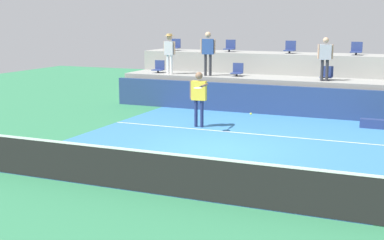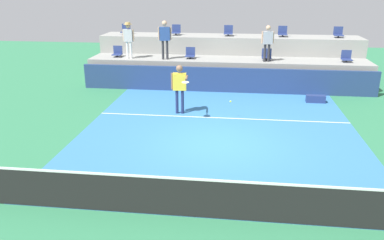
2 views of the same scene
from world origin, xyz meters
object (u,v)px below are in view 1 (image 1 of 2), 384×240
(stadium_chair_lower_right, at_px, (327,74))
(stadium_chair_upper_far_left, at_px, (175,46))
(stadium_chair_lower_far_left, at_px, (159,68))
(stadium_chair_lower_left, at_px, (237,71))
(tennis_player, at_px, (199,93))
(stadium_chair_upper_right, at_px, (356,50))
(spectator_in_grey, at_px, (208,49))
(spectator_with_hat, at_px, (169,50))
(spectator_in_white, at_px, (325,55))
(tennis_ball, at_px, (251,114))
(stadium_chair_upper_left, at_px, (230,47))
(stadium_chair_upper_center, at_px, (290,48))
(equipment_bag, at_px, (372,124))

(stadium_chair_lower_right, xyz_separation_m, stadium_chair_upper_far_left, (-7.14, 1.80, 0.85))
(stadium_chair_lower_far_left, relative_size, stadium_chair_lower_left, 1.00)
(tennis_player, bearing_deg, stadium_chair_upper_right, 56.35)
(stadium_chair_upper_far_left, bearing_deg, tennis_player, -59.09)
(stadium_chair_upper_right, relative_size, spectator_in_grey, 0.30)
(spectator_with_hat, xyz_separation_m, spectator_in_white, (6.36, 0.00, -0.05))
(spectator_in_white, height_order, tennis_ball, spectator_in_white)
(stadium_chair_lower_left, relative_size, tennis_ball, 7.65)
(spectator_in_grey, bearing_deg, stadium_chair_upper_far_left, 138.47)
(stadium_chair_upper_far_left, xyz_separation_m, tennis_player, (3.77, -6.31, -1.18))
(stadium_chair_upper_far_left, distance_m, spectator_in_grey, 3.29)
(stadium_chair_upper_left, bearing_deg, tennis_ball, -65.51)
(stadium_chair_upper_right, bearing_deg, stadium_chair_upper_left, 180.00)
(stadium_chair_lower_left, xyz_separation_m, stadium_chair_upper_left, (-0.96, 1.80, 0.85))
(stadium_chair_lower_far_left, xyz_separation_m, stadium_chair_upper_center, (5.24, 1.80, 0.85))
(stadium_chair_upper_left, height_order, equipment_bag, stadium_chair_upper_left)
(spectator_with_hat, height_order, spectator_in_white, spectator_with_hat)
(stadium_chair_lower_left, height_order, spectator_in_grey, spectator_in_grey)
(stadium_chair_lower_far_left, bearing_deg, tennis_player, -50.46)
(stadium_chair_lower_far_left, relative_size, stadium_chair_lower_right, 1.00)
(stadium_chair_upper_right, height_order, spectator_in_grey, spectator_in_grey)
(stadium_chair_lower_far_left, height_order, tennis_player, tennis_player)
(stadium_chair_upper_far_left, bearing_deg, stadium_chair_upper_left, 0.00)
(equipment_bag, bearing_deg, stadium_chair_lower_right, 128.61)
(stadium_chair_upper_right, height_order, spectator_with_hat, spectator_with_hat)
(stadium_chair_lower_far_left, distance_m, spectator_in_grey, 2.59)
(stadium_chair_lower_right, xyz_separation_m, stadium_chair_upper_left, (-4.51, 1.80, 0.85))
(stadium_chair_upper_center, bearing_deg, stadium_chair_lower_left, -133.44)
(stadium_chair_lower_left, height_order, stadium_chair_lower_right, same)
(stadium_chair_upper_far_left, distance_m, stadium_chair_upper_right, 7.97)
(stadium_chair_lower_far_left, xyz_separation_m, spectator_with_hat, (0.70, -0.38, 0.80))
(spectator_in_white, distance_m, tennis_ball, 4.93)
(stadium_chair_upper_center, height_order, tennis_player, stadium_chair_upper_center)
(stadium_chair_lower_right, relative_size, stadium_chair_upper_right, 1.00)
(spectator_with_hat, bearing_deg, stadium_chair_lower_right, 3.44)
(stadium_chair_lower_right, bearing_deg, stadium_chair_upper_right, 65.27)
(stadium_chair_upper_left, distance_m, spectator_with_hat, 2.88)
(stadium_chair_lower_left, bearing_deg, stadium_chair_lower_right, 0.00)
(spectator_in_white, bearing_deg, stadium_chair_upper_far_left, 162.94)
(stadium_chair_upper_far_left, height_order, stadium_chair_upper_center, same)
(stadium_chair_upper_left, relative_size, tennis_player, 0.28)
(stadium_chair_lower_far_left, distance_m, stadium_chair_upper_far_left, 1.99)
(tennis_ball, bearing_deg, stadium_chair_upper_right, 70.66)
(stadium_chair_upper_right, xyz_separation_m, tennis_ball, (-2.32, -6.62, -1.68))
(tennis_player, distance_m, tennis_ball, 1.97)
(stadium_chair_lower_right, bearing_deg, spectator_in_white, -94.23)
(stadium_chair_lower_left, bearing_deg, spectator_with_hat, -172.30)
(stadium_chair_upper_center, bearing_deg, tennis_ball, -86.94)
(stadium_chair_upper_far_left, height_order, equipment_bag, stadium_chair_upper_far_left)
(stadium_chair_lower_right, bearing_deg, tennis_player, -126.78)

